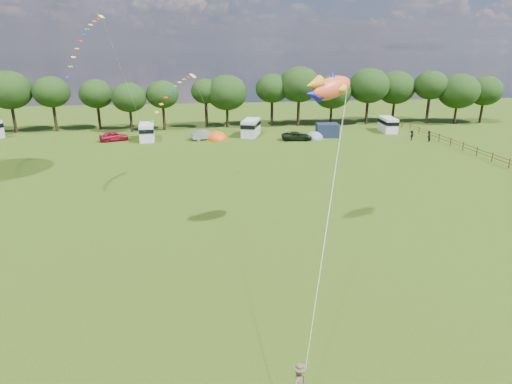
{
  "coord_description": "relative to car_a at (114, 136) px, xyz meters",
  "views": [
    {
      "loc": [
        -3.9,
        -19.37,
        13.4
      ],
      "look_at": [
        0.0,
        8.0,
        4.0
      ],
      "focal_mm": 30.0,
      "sensor_mm": 36.0,
      "label": 1
    }
  ],
  "objects": [
    {
      "name": "tent_orange",
      "position": [
        15.32,
        -1.06,
        -0.7
      ],
      "size": [
        3.26,
        3.57,
        2.55
      ],
      "color": "#C6490B",
      "rests_on": "ground"
    },
    {
      "name": "fish_kite",
      "position": [
        20.9,
        -37.74,
        10.11
      ],
      "size": [
        4.1,
        2.83,
        2.18
      ],
      "rotation": [
        0.0,
        -0.21,
        0.47
      ],
      "color": "#F7572B",
      "rests_on": "ground"
    },
    {
      "name": "car_d",
      "position": [
        27.26,
        -3.35,
        -0.08
      ],
      "size": [
        4.94,
        2.69,
        1.29
      ],
      "primitive_type": "imported",
      "rotation": [
        0.0,
        0.0,
        1.45
      ],
      "color": "black",
      "rests_on": "ground"
    },
    {
      "name": "car_a",
      "position": [
        0.0,
        0.0,
        0.0
      ],
      "size": [
        4.65,
        2.99,
        1.44
      ],
      "primitive_type": "imported",
      "rotation": [
        0.0,
        0.0,
        1.89
      ],
      "color": "maroon",
      "rests_on": "ground"
    },
    {
      "name": "streamer_kite_a",
      "position": [
        2.25,
        -20.2,
        13.71
      ],
      "size": [
        3.24,
        5.53,
        5.73
      ],
      "rotation": [
        0.0,
        0.0,
        0.91
      ],
      "color": "#F8F402",
      "rests_on": "ground"
    },
    {
      "name": "tree_line",
      "position": [
        21.36,
        8.74,
        5.63
      ],
      "size": [
        102.98,
        10.98,
        10.27
      ],
      "color": "black",
      "rests_on": "ground"
    },
    {
      "name": "walker_a",
      "position": [
        46.45,
        -7.03,
        0.07
      ],
      "size": [
        0.91,
        0.82,
        1.59
      ],
      "primitive_type": "imported",
      "rotation": [
        0.0,
        0.0,
        3.73
      ],
      "color": "black",
      "rests_on": "ground"
    },
    {
      "name": "campervan_b",
      "position": [
        4.86,
        0.01,
        0.59
      ],
      "size": [
        2.48,
        5.12,
        2.44
      ],
      "rotation": [
        0.0,
        0.0,
        1.64
      ],
      "color": "silver",
      "rests_on": "ground"
    },
    {
      "name": "walker_b",
      "position": [
        44.33,
        -5.92,
        0.04
      ],
      "size": [
        1.07,
        0.92,
        1.52
      ],
      "primitive_type": "imported",
      "rotation": [
        0.0,
        0.0,
        3.72
      ],
      "color": "black",
      "rests_on": "ground"
    },
    {
      "name": "campervan_c",
      "position": [
        20.84,
        1.08,
        0.66
      ],
      "size": [
        3.79,
        5.67,
        2.56
      ],
      "rotation": [
        0.0,
        0.0,
        1.24
      ],
      "color": "silver",
      "rests_on": "ground"
    },
    {
      "name": "car_b",
      "position": [
        13.63,
        -0.88,
        0.03
      ],
      "size": [
        4.5,
        2.66,
        1.49
      ],
      "primitive_type": "imported",
      "rotation": [
        0.0,
        0.0,
        1.84
      ],
      "color": "gray",
      "rests_on": "ground"
    },
    {
      "name": "fence",
      "position": [
        48.05,
        -11.75,
        -0.02
      ],
      "size": [
        0.12,
        33.12,
        1.2
      ],
      "color": "#472D19",
      "rests_on": "ground"
    },
    {
      "name": "campervan_d",
      "position": [
        43.78,
        1.27,
        0.54
      ],
      "size": [
        2.54,
        4.98,
        2.35
      ],
      "rotation": [
        0.0,
        0.0,
        1.46
      ],
      "color": "silver",
      "rests_on": "ground"
    },
    {
      "name": "ground_plane",
      "position": [
        16.05,
        -46.25,
        -0.72
      ],
      "size": [
        180.0,
        180.0,
        0.0
      ],
      "primitive_type": "plane",
      "color": "black",
      "rests_on": "ground"
    },
    {
      "name": "awning_navy",
      "position": [
        32.55,
        -1.45,
        0.32
      ],
      "size": [
        3.65,
        3.12,
        2.08
      ],
      "primitive_type": "cube",
      "rotation": [
        0.0,
        0.0,
        -0.13
      ],
      "color": "#182139",
      "rests_on": "ground"
    },
    {
      "name": "tent_greyblue",
      "position": [
        30.16,
        -2.55,
        -0.7
      ],
      "size": [
        2.92,
        3.2,
        2.17
      ],
      "color": "slate",
      "rests_on": "ground"
    },
    {
      "name": "streamer_kite_b",
      "position": [
        10.6,
        -25.48,
        9.03
      ],
      "size": [
        4.21,
        4.7,
        3.79
      ],
      "rotation": [
        0.0,
        0.0,
        1.05
      ],
      "color": "yellow",
      "rests_on": "ground"
    }
  ]
}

